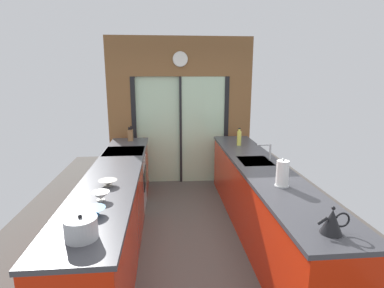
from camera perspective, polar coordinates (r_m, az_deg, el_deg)
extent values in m
cube|color=#4C4742|center=(4.38, -0.72, -15.02)|extent=(5.04, 7.60, 0.02)
cube|color=brown|center=(5.67, -2.25, 16.02)|extent=(2.64, 0.08, 0.70)
cube|color=#B2D1AD|center=(5.78, -6.31, 2.45)|extent=(0.80, 0.02, 2.00)
cube|color=#B2D1AD|center=(5.78, 2.05, 2.53)|extent=(0.80, 0.02, 2.00)
cube|color=black|center=(5.78, -10.67, 2.32)|extent=(0.08, 0.10, 2.00)
cube|color=black|center=(5.87, 6.29, 2.62)|extent=(0.08, 0.10, 2.00)
cube|color=black|center=(5.76, -2.13, 2.50)|extent=(0.04, 0.10, 2.00)
cube|color=brown|center=(5.81, -13.13, 2.26)|extent=(0.42, 0.08, 2.00)
cube|color=brown|center=(5.92, 8.67, 2.64)|extent=(0.42, 0.08, 2.00)
cylinder|color=white|center=(5.61, -2.21, 15.55)|extent=(0.25, 0.03, 0.25)
torus|color=beige|center=(5.61, -2.21, 15.55)|extent=(0.27, 0.02, 0.27)
cube|color=red|center=(3.40, -15.53, -15.73)|extent=(0.58, 2.55, 0.88)
cube|color=red|center=(5.42, -11.47, -4.56)|extent=(0.58, 0.65, 0.88)
cube|color=#3D3D42|center=(3.79, -14.30, -5.06)|extent=(0.62, 3.80, 0.04)
cube|color=red|center=(4.09, 12.65, -10.52)|extent=(0.58, 3.80, 0.88)
cube|color=#3D3D42|center=(3.93, 12.98, -4.35)|extent=(0.62, 3.80, 0.04)
cube|color=#B7BABC|center=(4.15, 11.66, -3.42)|extent=(0.40, 0.48, 0.05)
cylinder|color=#B7BABC|center=(4.18, 14.38, -1.49)|extent=(0.02, 0.02, 0.23)
cylinder|color=#B7BABC|center=(4.12, 13.28, -0.14)|extent=(0.18, 0.02, 0.02)
cube|color=#B7BABC|center=(4.83, -12.26, -6.78)|extent=(0.58, 0.60, 0.88)
cube|color=black|center=(4.78, -8.75, -6.30)|extent=(0.01, 0.48, 0.28)
cube|color=black|center=(4.69, -12.53, -1.43)|extent=(0.58, 0.60, 0.03)
cylinder|color=#B7BABC|center=(4.52, -8.96, -3.22)|extent=(0.02, 0.04, 0.04)
cylinder|color=#B7BABC|center=(4.69, -8.82, -2.61)|extent=(0.02, 0.04, 0.04)
cylinder|color=#B7BABC|center=(4.86, -8.70, -2.04)|extent=(0.02, 0.04, 0.04)
cylinder|color=teal|center=(2.69, -17.90, -12.43)|extent=(0.09, 0.09, 0.01)
cone|color=teal|center=(2.67, -17.95, -11.82)|extent=(0.20, 0.20, 0.05)
cylinder|color=silver|center=(2.96, -16.63, -9.94)|extent=(0.08, 0.08, 0.01)
cone|color=silver|center=(2.94, -16.68, -9.21)|extent=(0.17, 0.17, 0.07)
cylinder|color=gray|center=(3.29, -15.39, -7.48)|extent=(0.09, 0.09, 0.01)
cone|color=gray|center=(3.28, -15.42, -6.96)|extent=(0.19, 0.19, 0.05)
cube|color=brown|center=(5.38, -11.41, 1.64)|extent=(0.08, 0.14, 0.19)
cylinder|color=black|center=(5.36, -11.75, 2.82)|extent=(0.02, 0.02, 0.06)
cylinder|color=black|center=(5.36, -11.56, 2.79)|extent=(0.02, 0.02, 0.05)
cylinder|color=black|center=(5.35, -11.37, 2.93)|extent=(0.02, 0.02, 0.08)
cylinder|color=black|center=(5.35, -11.18, 2.90)|extent=(0.02, 0.02, 0.07)
cylinder|color=#B7BABC|center=(2.34, -19.99, -14.69)|extent=(0.23, 0.23, 0.14)
cylinder|color=#B7BABC|center=(2.31, -20.14, -12.96)|extent=(0.23, 0.23, 0.01)
sphere|color=black|center=(2.30, -20.17, -12.60)|extent=(0.03, 0.03, 0.03)
cone|color=black|center=(2.48, 24.66, -13.01)|extent=(0.16, 0.16, 0.18)
sphere|color=black|center=(2.44, 24.89, -10.81)|extent=(0.03, 0.03, 0.03)
cylinder|color=black|center=(2.44, 23.18, -13.03)|extent=(0.08, 0.02, 0.07)
torus|color=black|center=(2.51, 26.22, -12.59)|extent=(0.12, 0.01, 0.12)
cylinder|color=#D1CC4C|center=(4.96, 8.78, 1.05)|extent=(0.07, 0.07, 0.23)
cylinder|color=#D1CC4C|center=(4.93, 8.84, 2.59)|extent=(0.03, 0.03, 0.04)
cylinder|color=black|center=(4.93, 8.85, 2.88)|extent=(0.04, 0.04, 0.01)
cylinder|color=#B7BABC|center=(3.30, 16.37, -7.45)|extent=(0.15, 0.15, 0.01)
cylinder|color=white|center=(3.25, 16.52, -5.22)|extent=(0.13, 0.13, 0.26)
sphere|color=#B7BABC|center=(3.21, 16.69, -2.77)|extent=(0.03, 0.03, 0.03)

